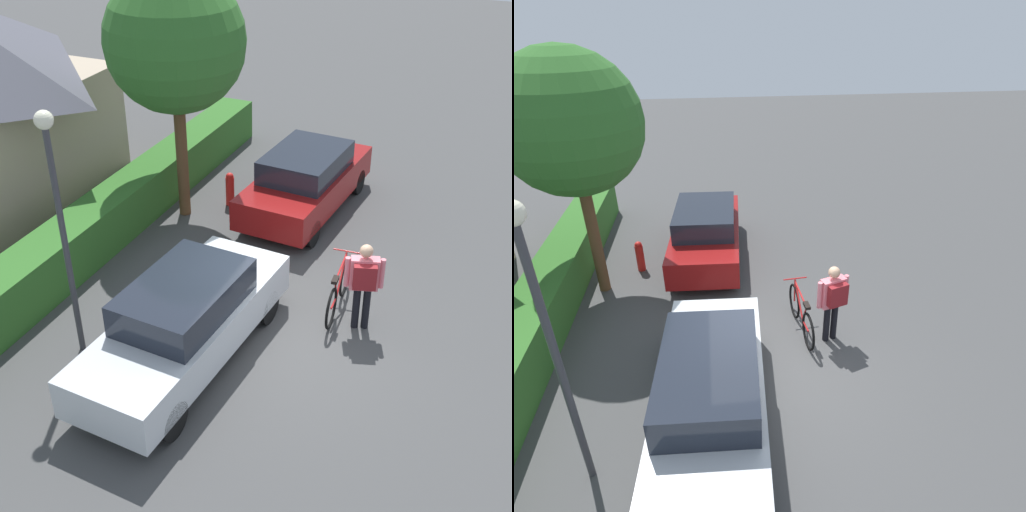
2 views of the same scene
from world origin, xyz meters
TOP-DOWN VIEW (x-y plane):
  - ground_plane at (0.00, 0.00)m, footprint 60.00×60.00m
  - hedge_row at (0.00, 4.62)m, footprint 16.17×0.90m
  - parked_car_near at (-1.28, 1.24)m, footprint 4.63×1.90m
  - parked_car_far at (4.43, 1.24)m, footprint 4.23×1.95m
  - bicycle at (1.05, -0.61)m, footprint 1.81×0.50m
  - person_rider at (0.67, -1.15)m, footprint 0.46×0.65m
  - street_lamp at (-1.76, 3.00)m, footprint 0.28×0.28m
  - tree_kerbside at (3.23, 3.72)m, footprint 2.91×2.91m
  - fire_hydrant at (4.02, 2.95)m, footprint 0.20×0.20m

SIDE VIEW (x-z plane):
  - ground_plane at x=0.00m, z-range 0.00..0.00m
  - bicycle at x=1.05m, z-range -0.07..0.89m
  - fire_hydrant at x=4.02m, z-range 0.01..0.82m
  - hedge_row at x=0.00m, z-range 0.00..1.04m
  - parked_car_far at x=4.43m, z-range 0.02..1.52m
  - parked_car_near at x=-1.28m, z-range 0.02..1.56m
  - person_rider at x=0.67m, z-range 0.18..1.87m
  - street_lamp at x=-1.76m, z-range 0.62..4.84m
  - tree_kerbside at x=3.23m, z-range 1.20..6.55m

